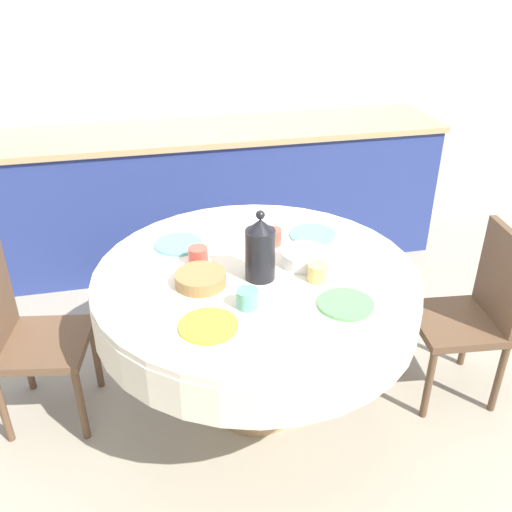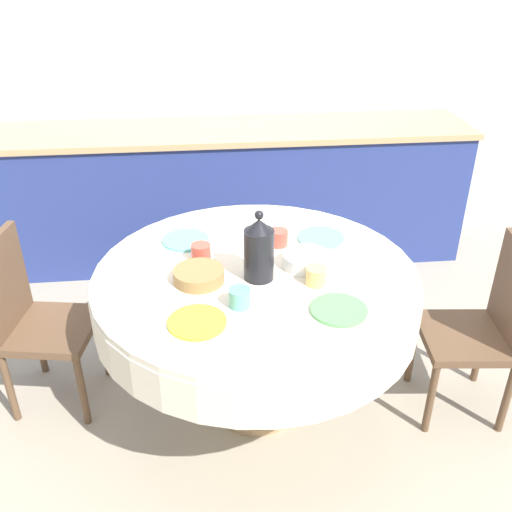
# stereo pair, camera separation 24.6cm
# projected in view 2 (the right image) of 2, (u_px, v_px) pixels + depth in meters

# --- Properties ---
(ground_plane) EXTENTS (12.00, 12.00, 0.00)m
(ground_plane) POSITION_uv_depth(u_px,v_px,m) (256.00, 404.00, 2.89)
(ground_plane) COLOR #9E937F
(wall_back) EXTENTS (7.00, 0.05, 2.60)m
(wall_back) POSITION_uv_depth(u_px,v_px,m) (227.00, 63.00, 3.92)
(wall_back) COLOR silver
(wall_back) RESTS_ON ground_plane
(kitchen_counter) EXTENTS (3.24, 0.64, 0.95)m
(kitchen_counter) POSITION_uv_depth(u_px,v_px,m) (233.00, 193.00, 4.03)
(kitchen_counter) COLOR navy
(kitchen_counter) RESTS_ON ground_plane
(dining_table) EXTENTS (1.44, 1.44, 0.78)m
(dining_table) POSITION_uv_depth(u_px,v_px,m) (256.00, 295.00, 2.56)
(dining_table) COLOR tan
(dining_table) RESTS_ON ground_plane
(chair_left) EXTENTS (0.44, 0.44, 0.90)m
(chair_left) POSITION_uv_depth(u_px,v_px,m) (485.00, 324.00, 2.65)
(chair_left) COLOR brown
(chair_left) RESTS_ON ground_plane
(chair_right) EXTENTS (0.46, 0.46, 0.90)m
(chair_right) POSITION_uv_depth(u_px,v_px,m) (33.00, 316.00, 2.70)
(chair_right) COLOR brown
(chair_right) RESTS_ON ground_plane
(plate_near_left) EXTENTS (0.23, 0.23, 0.01)m
(plate_near_left) POSITION_uv_depth(u_px,v_px,m) (197.00, 322.00, 2.17)
(plate_near_left) COLOR yellow
(plate_near_left) RESTS_ON dining_table
(cup_near_left) EXTENTS (0.09, 0.09, 0.08)m
(cup_near_left) POSITION_uv_depth(u_px,v_px,m) (240.00, 298.00, 2.25)
(cup_near_left) COLOR #5BA39E
(cup_near_left) RESTS_ON dining_table
(plate_near_right) EXTENTS (0.23, 0.23, 0.01)m
(plate_near_right) POSITION_uv_depth(u_px,v_px,m) (339.00, 310.00, 2.24)
(plate_near_right) COLOR #5BA85B
(plate_near_right) RESTS_ON dining_table
(cup_near_right) EXTENTS (0.09, 0.09, 0.08)m
(cup_near_right) POSITION_uv_depth(u_px,v_px,m) (316.00, 276.00, 2.40)
(cup_near_right) COLOR #DBB766
(cup_near_right) RESTS_ON dining_table
(plate_far_left) EXTENTS (0.23, 0.23, 0.01)m
(plate_far_left) POSITION_uv_depth(u_px,v_px,m) (186.00, 240.00, 2.75)
(plate_far_left) COLOR #60BCB7
(plate_far_left) RESTS_ON dining_table
(cup_far_left) EXTENTS (0.09, 0.09, 0.08)m
(cup_far_left) POSITION_uv_depth(u_px,v_px,m) (201.00, 252.00, 2.58)
(cup_far_left) COLOR #CC4C3D
(cup_far_left) RESTS_ON dining_table
(plate_far_right) EXTENTS (0.23, 0.23, 0.01)m
(plate_far_right) POSITION_uv_depth(u_px,v_px,m) (321.00, 238.00, 2.77)
(plate_far_right) COLOR #60BCB7
(plate_far_right) RESTS_ON dining_table
(cup_far_right) EXTENTS (0.09, 0.09, 0.08)m
(cup_far_right) POSITION_uv_depth(u_px,v_px,m) (279.00, 238.00, 2.70)
(cup_far_right) COLOR #CC4C3D
(cup_far_right) RESTS_ON dining_table
(coffee_carafe) EXTENTS (0.13, 0.13, 0.32)m
(coffee_carafe) POSITION_uv_depth(u_px,v_px,m) (259.00, 250.00, 2.39)
(coffee_carafe) COLOR black
(coffee_carafe) RESTS_ON dining_table
(bread_basket) EXTENTS (0.22, 0.22, 0.06)m
(bread_basket) POSITION_uv_depth(u_px,v_px,m) (199.00, 275.00, 2.42)
(bread_basket) COLOR olive
(bread_basket) RESTS_ON dining_table
(fruit_bowl) EXTENTS (0.21, 0.21, 0.06)m
(fruit_bowl) POSITION_uv_depth(u_px,v_px,m) (306.00, 260.00, 2.53)
(fruit_bowl) COLOR silver
(fruit_bowl) RESTS_ON dining_table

